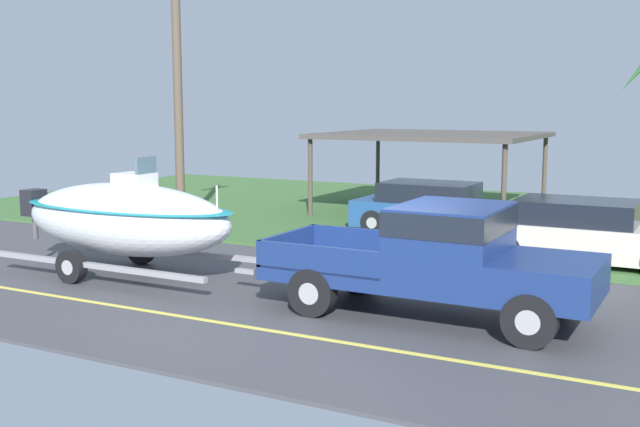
{
  "coord_description": "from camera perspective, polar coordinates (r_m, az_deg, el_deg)",
  "views": [
    {
      "loc": [
        5.08,
        -11.57,
        3.48
      ],
      "look_at": [
        -1.56,
        0.94,
        1.43
      ],
      "focal_mm": 43.36,
      "sensor_mm": 36.0,
      "label": 1
    }
  ],
  "objects": [
    {
      "name": "ground",
      "position": [
        20.88,
        13.48,
        -1.62
      ],
      "size": [
        36.0,
        22.0,
        0.11
      ],
      "color": "#424247"
    },
    {
      "name": "pickup_truck_towing",
      "position": [
        12.55,
        9.46,
        -3.12
      ],
      "size": [
        5.59,
        2.04,
        1.86
      ],
      "color": "navy",
      "rests_on": "ground"
    },
    {
      "name": "utility_pole",
      "position": [
        21.22,
        -10.45,
        8.96
      ],
      "size": [
        0.24,
        1.8,
        7.3
      ],
      "color": "brown",
      "rests_on": "ground"
    },
    {
      "name": "carport_awning",
      "position": [
        24.4,
        8.29,
        5.63
      ],
      "size": [
        6.4,
        5.57,
        2.53
      ],
      "color": "#4C4238",
      "rests_on": "ground"
    },
    {
      "name": "parked_sedan_near",
      "position": [
        20.6,
        8.46,
        0.31
      ],
      "size": [
        4.31,
        1.86,
        1.38
      ],
      "color": "#234C89",
      "rests_on": "ground"
    },
    {
      "name": "parked_sedan_far",
      "position": [
        17.66,
        18.89,
        -1.36
      ],
      "size": [
        4.46,
        1.93,
        1.38
      ],
      "color": "beige",
      "rests_on": "ground"
    },
    {
      "name": "boat_on_trailer",
      "position": [
        15.95,
        -14.15,
        -0.35
      ],
      "size": [
        6.3,
        2.24,
        2.42
      ],
      "color": "gray",
      "rests_on": "ground"
    }
  ]
}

